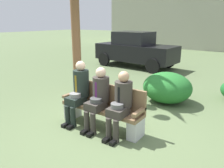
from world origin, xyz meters
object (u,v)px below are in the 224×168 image
at_px(seated_man_right, 121,101).
at_px(parked_car_near, 135,50).
at_px(seated_man_left, 79,89).
at_px(shrub_near_bench, 167,87).
at_px(seated_man_middle, 98,96).
at_px(park_bench, 103,107).

xyz_separation_m(seated_man_right, parked_car_near, (-3.05, 6.12, 0.13)).
xyz_separation_m(seated_man_left, shrub_near_bench, (1.14, 2.28, -0.33)).
bearing_deg(parked_car_near, shrub_near_bench, -50.98).
height_order(seated_man_middle, seated_man_right, seated_man_middle).
relative_size(park_bench, seated_man_right, 1.46).
bearing_deg(park_bench, seated_man_right, -14.16).
bearing_deg(parked_car_near, seated_man_left, -72.14).
xyz_separation_m(park_bench, seated_man_middle, (-0.01, -0.13, 0.30)).
bearing_deg(seated_man_left, park_bench, 12.82).
relative_size(seated_man_left, shrub_near_bench, 1.02).
distance_m(seated_man_middle, parked_car_near, 6.62).
height_order(seated_man_middle, shrub_near_bench, seated_man_middle).
height_order(park_bench, seated_man_right, seated_man_right).
height_order(seated_man_left, seated_man_right, seated_man_left).
bearing_deg(seated_man_right, seated_man_left, 179.57).
distance_m(park_bench, seated_man_left, 0.66).
bearing_deg(park_bench, seated_man_middle, -93.66).
distance_m(seated_man_middle, shrub_near_bench, 2.38).
relative_size(park_bench, shrub_near_bench, 1.39).
distance_m(seated_man_right, parked_car_near, 6.84).
relative_size(park_bench, parked_car_near, 0.46).
bearing_deg(shrub_near_bench, seated_man_left, -116.48).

